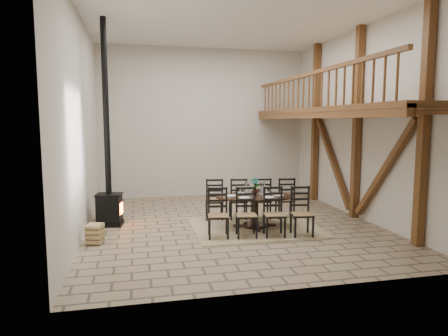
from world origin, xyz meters
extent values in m
plane|color=#8D7C5E|center=(0.00, 0.00, 0.00)|extent=(8.00, 8.00, 0.00)
cube|color=beige|center=(0.00, 4.00, 2.50)|extent=(7.00, 0.02, 5.00)
cube|color=beige|center=(0.00, -4.00, 2.50)|extent=(7.00, 0.02, 5.00)
cube|color=beige|center=(-3.50, 0.00, 2.50)|extent=(0.02, 8.00, 5.00)
cube|color=beige|center=(3.50, 0.00, 2.50)|extent=(0.02, 8.00, 5.00)
cube|color=white|center=(0.00, 0.00, 5.00)|extent=(7.00, 8.00, 0.02)
cube|color=brown|center=(3.38, -2.50, 2.50)|extent=(0.18, 0.18, 5.00)
cube|color=brown|center=(3.38, 0.00, 2.50)|extent=(0.18, 0.18, 5.00)
cube|color=brown|center=(3.38, 2.50, 2.50)|extent=(0.18, 0.18, 5.00)
cube|color=brown|center=(3.38, -1.25, 1.40)|extent=(0.14, 2.16, 2.54)
cube|color=brown|center=(3.38, 1.25, 1.40)|extent=(0.14, 2.16, 2.54)
cube|color=brown|center=(3.38, 0.00, 2.80)|extent=(0.20, 7.80, 0.20)
cube|color=brown|center=(2.70, 0.00, 2.85)|extent=(1.60, 7.80, 0.12)
cube|color=brown|center=(2.00, 0.00, 2.75)|extent=(0.18, 7.80, 0.22)
cube|color=brown|center=(2.00, 0.00, 3.75)|extent=(0.09, 7.60, 0.09)
cube|color=brown|center=(2.00, 0.00, 3.33)|extent=(0.06, 7.60, 0.86)
cube|color=tan|center=(0.47, -0.41, 0.01)|extent=(3.00, 2.50, 0.02)
ellipsoid|color=black|center=(0.47, -0.41, 0.76)|extent=(2.04, 1.40, 0.04)
cylinder|color=black|center=(0.47, -0.41, 0.37)|extent=(0.19, 0.19, 0.70)
cylinder|color=black|center=(0.47, -0.41, 0.05)|extent=(0.58, 0.58, 0.06)
cube|color=#987346|center=(-0.57, -1.10, 0.50)|extent=(0.52, 0.50, 0.04)
cube|color=black|center=(-0.57, -1.10, 0.24)|extent=(0.50, 0.50, 0.48)
cube|color=black|center=(-0.55, -0.91, 0.79)|extent=(0.40, 0.10, 0.63)
cube|color=#987346|center=(0.05, -1.19, 0.50)|extent=(0.52, 0.50, 0.04)
cube|color=black|center=(0.05, -1.19, 0.24)|extent=(0.50, 0.50, 0.48)
cube|color=black|center=(0.07, -0.99, 0.79)|extent=(0.40, 0.10, 0.63)
cube|color=#987346|center=(0.67, -1.28, 0.50)|extent=(0.52, 0.50, 0.04)
cube|color=black|center=(0.67, -1.28, 0.24)|extent=(0.50, 0.50, 0.48)
cube|color=black|center=(0.69, -1.08, 0.79)|extent=(0.40, 0.10, 0.63)
cube|color=#987346|center=(1.29, -1.36, 0.50)|extent=(0.52, 0.50, 0.04)
cube|color=black|center=(1.29, -1.36, 0.24)|extent=(0.50, 0.50, 0.48)
cube|color=black|center=(1.31, -1.17, 0.79)|extent=(0.40, 0.10, 0.63)
cube|color=#987346|center=(-0.34, 0.55, 0.50)|extent=(0.52, 0.50, 0.04)
cube|color=black|center=(-0.34, 0.55, 0.24)|extent=(0.50, 0.50, 0.48)
cube|color=black|center=(-0.37, 0.36, 0.79)|extent=(0.40, 0.10, 0.63)
cube|color=#987346|center=(0.28, 0.47, 0.50)|extent=(0.52, 0.50, 0.04)
cube|color=black|center=(0.28, 0.47, 0.24)|extent=(0.50, 0.50, 0.48)
cube|color=black|center=(0.25, 0.27, 0.79)|extent=(0.40, 0.10, 0.63)
cube|color=#987346|center=(0.90, 0.38, 0.50)|extent=(0.52, 0.50, 0.04)
cube|color=black|center=(0.90, 0.38, 0.24)|extent=(0.50, 0.50, 0.48)
cube|color=black|center=(0.87, 0.18, 0.79)|extent=(0.40, 0.10, 0.63)
cube|color=#987346|center=(1.52, 0.29, 0.50)|extent=(0.52, 0.50, 0.04)
cube|color=black|center=(1.52, 0.29, 0.24)|extent=(0.50, 0.50, 0.48)
cube|color=black|center=(1.49, 0.09, 0.79)|extent=(0.40, 0.10, 0.63)
cube|color=white|center=(0.47, -0.41, 0.79)|extent=(1.55, 0.93, 0.01)
cube|color=white|center=(0.47, -0.41, 0.87)|extent=(0.97, 0.44, 0.18)
cylinder|color=white|center=(0.29, -0.38, 0.95)|extent=(0.12, 0.12, 0.34)
cylinder|color=white|center=(0.66, -0.43, 0.95)|extent=(0.12, 0.12, 0.34)
cylinder|color=white|center=(0.29, -0.38, 0.86)|extent=(0.06, 0.06, 0.16)
cylinder|color=white|center=(0.66, -0.43, 0.86)|extent=(0.06, 0.06, 0.16)
imported|color=#4C723F|center=(0.48, -0.35, 1.00)|extent=(0.25, 0.19, 0.44)
cube|color=black|center=(-2.99, 0.53, 0.05)|extent=(0.69, 0.57, 0.10)
cube|color=black|center=(-2.99, 0.53, 0.43)|extent=(0.63, 0.52, 0.67)
cube|color=#FF590C|center=(-2.70, 0.48, 0.43)|extent=(0.06, 0.27, 0.27)
cube|color=black|center=(-2.99, 0.53, 0.78)|extent=(0.68, 0.56, 0.04)
cylinder|color=black|center=(-2.99, 0.53, 2.90)|extent=(0.14, 0.14, 4.20)
cylinder|color=brown|center=(-3.04, 1.18, 0.19)|extent=(0.58, 0.58, 0.38)
cube|color=tan|center=(-3.04, 1.18, 0.42)|extent=(0.31, 0.31, 0.11)
cube|color=tan|center=(-3.19, -0.96, 0.22)|extent=(0.39, 0.40, 0.43)
camera|label=1|loc=(-2.31, -9.52, 2.58)|focal=32.00mm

